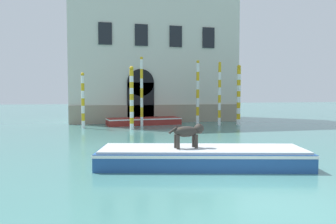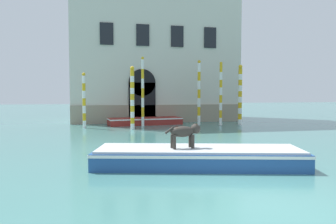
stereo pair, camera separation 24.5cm
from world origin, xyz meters
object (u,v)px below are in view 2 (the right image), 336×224
object	(u,v)px
boat_foreground	(198,156)
mooring_pole_2	(84,100)
mooring_pole_1	(221,93)
mooring_pole_5	(132,98)
mooring_pole_0	(199,92)
dog_on_deck	(185,132)
mooring_pole_3	(240,95)
mooring_pole_4	(143,91)
boat_moored_near_palazzo	(145,121)

from	to	relation	value
boat_foreground	mooring_pole_2	bearing A→B (deg)	121.64
mooring_pole_1	mooring_pole_5	distance (m)	6.17
boat_foreground	mooring_pole_0	xyz separation A→B (m)	(4.07, 12.44, 1.93)
boat_foreground	mooring_pole_0	distance (m)	13.23
dog_on_deck	mooring_pole_3	world-z (taller)	mooring_pole_3
boat_foreground	dog_on_deck	xyz separation A→B (m)	(-0.41, 0.03, 0.74)
mooring_pole_0	mooring_pole_4	size ratio (longest dim) A/B	0.98
dog_on_deck	mooring_pole_5	distance (m)	10.22
mooring_pole_0	mooring_pole_3	size ratio (longest dim) A/B	1.09
mooring_pole_3	mooring_pole_5	world-z (taller)	mooring_pole_3
boat_foreground	mooring_pole_5	bearing A→B (deg)	108.79
mooring_pole_0	boat_moored_near_palazzo	bearing A→B (deg)	171.35
mooring_pole_2	mooring_pole_3	distance (m)	10.25
boat_moored_near_palazzo	boat_foreground	bearing A→B (deg)	-98.20
boat_moored_near_palazzo	mooring_pole_2	world-z (taller)	mooring_pole_2
dog_on_deck	mooring_pole_0	world-z (taller)	mooring_pole_0
boat_moored_near_palazzo	mooring_pole_1	world-z (taller)	mooring_pole_1
boat_foreground	mooring_pole_4	size ratio (longest dim) A/B	1.42
boat_foreground	mooring_pole_3	bearing A→B (deg)	74.05
mooring_pole_2	mooring_pole_3	bearing A→B (deg)	-1.55
boat_moored_near_palazzo	mooring_pole_0	bearing A→B (deg)	-15.19
dog_on_deck	mooring_pole_0	distance (m)	13.24
mooring_pole_4	dog_on_deck	bearing A→B (deg)	-92.28
mooring_pole_1	boat_moored_near_palazzo	bearing A→B (deg)	161.83
boat_foreground	dog_on_deck	bearing A→B (deg)	-170.30
mooring_pole_1	mooring_pole_4	size ratio (longest dim) A/B	0.94
mooring_pole_0	mooring_pole_3	xyz separation A→B (m)	(2.55, -1.10, -0.17)
mooring_pole_3	mooring_pole_0	bearing A→B (deg)	156.69
boat_moored_near_palazzo	mooring_pole_5	xyz separation A→B (m)	(-1.18, -2.79, 1.64)
mooring_pole_2	mooring_pole_4	size ratio (longest dim) A/B	0.76
boat_foreground	mooring_pole_1	xyz separation A→B (m)	(5.25, 11.40, 1.84)
dog_on_deck	boat_moored_near_palazzo	size ratio (longest dim) A/B	0.21
mooring_pole_1	mooring_pole_2	size ratio (longest dim) A/B	1.24
mooring_pole_0	mooring_pole_3	world-z (taller)	mooring_pole_0
mooring_pole_1	mooring_pole_2	world-z (taller)	mooring_pole_1
boat_foreground	mooring_pole_4	world-z (taller)	mooring_pole_4
mooring_pole_3	mooring_pole_5	xyz separation A→B (m)	(-7.42, -1.13, -0.16)
mooring_pole_2	boat_moored_near_palazzo	bearing A→B (deg)	19.08
boat_foreground	boat_moored_near_palazzo	bearing A→B (deg)	102.65
boat_foreground	mooring_pole_1	distance (m)	12.69
mooring_pole_0	mooring_pole_4	xyz separation A→B (m)	(-4.00, -0.53, 0.04)
dog_on_deck	mooring_pole_3	distance (m)	13.35
boat_moored_near_palazzo	mooring_pole_0	world-z (taller)	mooring_pole_0
mooring_pole_2	mooring_pole_1	bearing A→B (deg)	-1.39
mooring_pole_0	mooring_pole_5	world-z (taller)	mooring_pole_0
mooring_pole_1	mooring_pole_5	size ratio (longest dim) A/B	1.13
dog_on_deck	mooring_pole_1	world-z (taller)	mooring_pole_1
mooring_pole_2	mooring_pole_5	distance (m)	3.16
dog_on_deck	mooring_pole_1	xyz separation A→B (m)	(5.66, 11.37, 1.10)
boat_foreground	dog_on_deck	size ratio (longest dim) A/B	5.82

